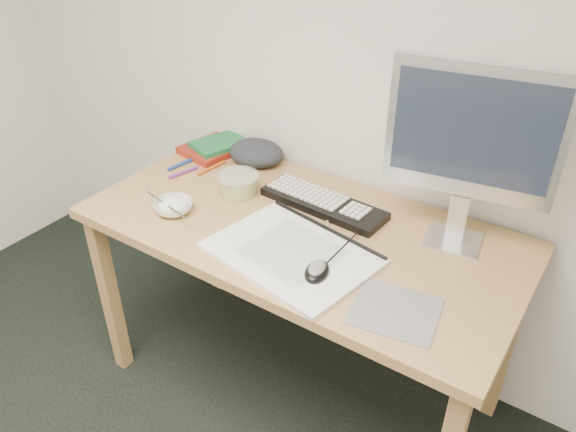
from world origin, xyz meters
name	(u,v)px	position (x,y,z in m)	size (l,w,h in m)	color
desk	(300,247)	(-0.02, 1.43, 0.67)	(1.40, 0.70, 0.75)	tan
mousepad	(395,311)	(0.40, 1.23, 0.75)	(0.22, 0.20, 0.00)	slate
sketchpad	(291,253)	(0.05, 1.28, 0.76)	(0.47, 0.34, 0.01)	white
keyboard	(323,203)	(-0.02, 1.57, 0.76)	(0.44, 0.14, 0.03)	black
monitor	(473,137)	(0.42, 1.62, 1.10)	(0.48, 0.17, 0.55)	silver
mouse	(317,268)	(0.16, 1.24, 0.78)	(0.07, 0.11, 0.04)	black
rice_bowl	(173,207)	(-0.41, 1.26, 0.77)	(0.13, 0.13, 0.04)	silver
chopsticks	(167,205)	(-0.41, 1.23, 0.79)	(0.02, 0.02, 0.23)	#AEAEB0
fruit_tub	(238,184)	(-0.31, 1.48, 0.79)	(0.15, 0.15, 0.07)	#EAD752
book_red	(216,147)	(-0.59, 1.70, 0.76)	(0.19, 0.26, 0.03)	maroon
book_green	(219,144)	(-0.58, 1.70, 0.78)	(0.15, 0.20, 0.02)	#1A6934
cloth_lump	(256,153)	(-0.40, 1.71, 0.79)	(0.18, 0.15, 0.08)	#25272D
pencil_pink	(306,221)	(-0.01, 1.46, 0.75)	(0.01, 0.01, 0.17)	pink
pencil_tan	(328,226)	(0.06, 1.47, 0.75)	(0.01, 0.01, 0.19)	tan
pencil_black	(322,226)	(0.04, 1.46, 0.75)	(0.01, 0.01, 0.20)	black
marker_blue	(184,163)	(-0.62, 1.53, 0.76)	(0.01, 0.01, 0.15)	#1C389B
marker_orange	(212,168)	(-0.50, 1.56, 0.76)	(0.01, 0.01, 0.14)	#C04D16
marker_purple	(184,172)	(-0.57, 1.48, 0.76)	(0.01, 0.01, 0.13)	#712589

